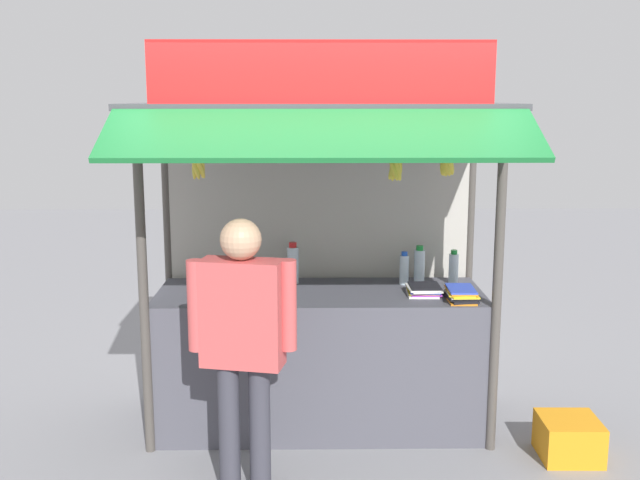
{
  "coord_description": "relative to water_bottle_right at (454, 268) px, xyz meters",
  "views": [
    {
      "loc": [
        -0.06,
        -4.82,
        2.2
      ],
      "look_at": [
        0.0,
        0.0,
        1.28
      ],
      "focal_mm": 42.08,
      "sensor_mm": 36.0,
      "label": 1
    }
  ],
  "objects": [
    {
      "name": "water_bottle_back_right",
      "position": [
        -1.11,
        0.03,
        0.02
      ],
      "size": [
        0.08,
        0.08,
        0.29
      ],
      "color": "silver",
      "rests_on": "stall_counter"
    },
    {
      "name": "vendor_person",
      "position": [
        -1.36,
        -1.09,
        -0.1
      ],
      "size": [
        0.59,
        0.28,
        1.57
      ],
      "rotation": [
        0.0,
        0.0,
        2.93
      ],
      "color": "#383842",
      "rests_on": "ground"
    },
    {
      "name": "banana_bunch_rightmost",
      "position": [
        -0.19,
        -0.7,
        0.78
      ],
      "size": [
        0.1,
        0.1,
        0.28
      ],
      "color": "#332D23"
    },
    {
      "name": "stall_structure",
      "position": [
        -0.92,
        -0.14,
        0.49
      ],
      "size": [
        2.36,
        1.58,
        2.52
      ],
      "color": "#4C4742",
      "rests_on": "ground"
    },
    {
      "name": "banana_bunch_inner_right",
      "position": [
        -0.49,
        -0.69,
        0.76
      ],
      "size": [
        0.11,
        0.11,
        0.31
      ],
      "color": "#332D23"
    },
    {
      "name": "plastic_crate",
      "position": [
        0.61,
        -0.72,
        -0.92
      ],
      "size": [
        0.36,
        0.36,
        0.25
      ],
      "primitive_type": "cube",
      "rotation": [
        0.0,
        0.0,
        -0.02
      ],
      "color": "orange",
      "rests_on": "ground"
    },
    {
      "name": "magazine_stack_front_left",
      "position": [
        -1.3,
        -0.22,
        -0.1
      ],
      "size": [
        0.22,
        0.26,
        0.03
      ],
      "color": "green",
      "rests_on": "stall_counter"
    },
    {
      "name": "water_bottle_back_left",
      "position": [
        -0.34,
        -0.01,
        -0.0
      ],
      "size": [
        0.06,
        0.06,
        0.23
      ],
      "color": "silver",
      "rests_on": "stall_counter"
    },
    {
      "name": "magazine_stack_front_right",
      "position": [
        -0.03,
        -0.43,
        -0.07
      ],
      "size": [
        0.2,
        0.28,
        0.08
      ],
      "color": "orange",
      "rests_on": "stall_counter"
    },
    {
      "name": "banana_bunch_leftmost",
      "position": [
        -1.63,
        -0.7,
        0.77
      ],
      "size": [
        0.1,
        0.1,
        0.3
      ],
      "color": "#332D23"
    },
    {
      "name": "water_bottle_right",
      "position": [
        0.0,
        0.0,
        0.0
      ],
      "size": [
        0.07,
        0.07,
        0.24
      ],
      "color": "silver",
      "rests_on": "stall_counter"
    },
    {
      "name": "magazine_stack_mid_left",
      "position": [
        -0.25,
        -0.28,
        -0.08
      ],
      "size": [
        0.22,
        0.25,
        0.06
      ],
      "color": "white",
      "rests_on": "stall_counter"
    },
    {
      "name": "water_bottle_rear_center",
      "position": [
        -0.23,
        0.02,
        0.01
      ],
      "size": [
        0.07,
        0.07,
        0.27
      ],
      "color": "silver",
      "rests_on": "stall_counter"
    },
    {
      "name": "ground_plane",
      "position": [
        -0.92,
        -0.21,
        -1.04
      ],
      "size": [
        20.0,
        20.0,
        0.0
      ],
      "primitive_type": "plane",
      "color": "gray"
    },
    {
      "name": "stall_counter",
      "position": [
        -0.92,
        -0.21,
        -0.58
      ],
      "size": [
        2.16,
        0.78,
        0.93
      ],
      "primitive_type": "cube",
      "color": "#4C4C56",
      "rests_on": "ground"
    }
  ]
}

